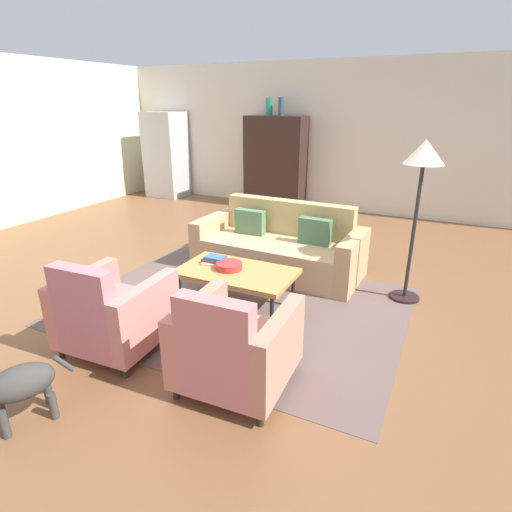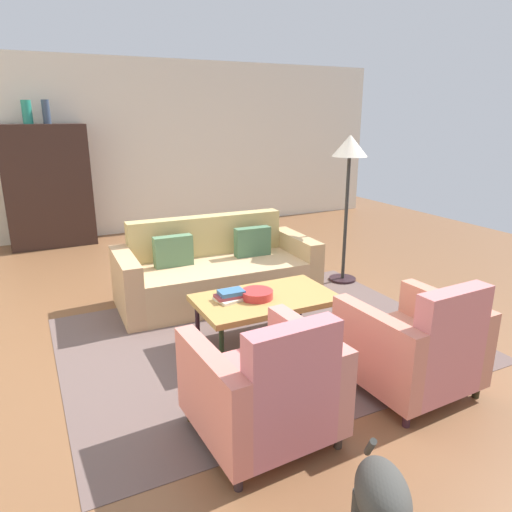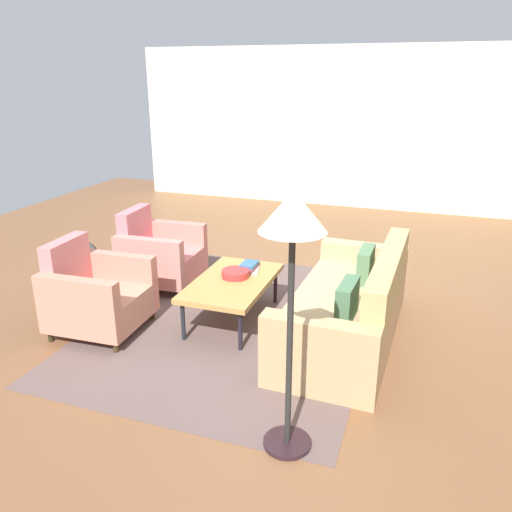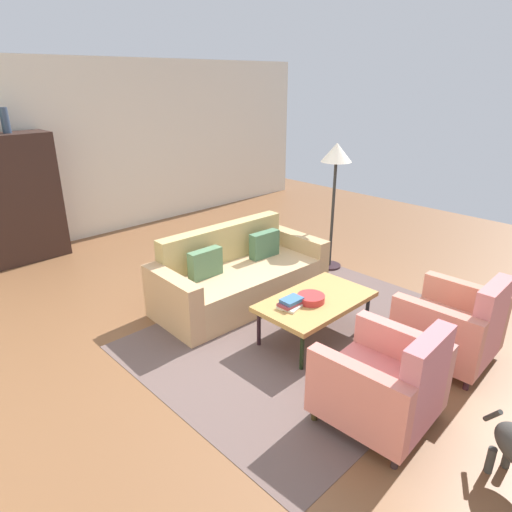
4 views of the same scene
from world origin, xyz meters
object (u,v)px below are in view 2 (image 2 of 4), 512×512
Objects in this scene: vase_tall at (27,112)px; coffee_table at (266,301)px; cabinet at (48,187)px; armchair_left at (267,391)px; couch at (215,272)px; vase_round at (46,112)px; book_stack at (231,295)px; dog at (385,504)px; fruit_bowl at (257,294)px; armchair_right at (416,349)px; floor_lamp at (349,160)px.

coffee_table is at bearing -69.96° from vase_tall.
cabinet reaches higher than coffee_table.
armchair_left is 2.70× the size of vase_tall.
vase_round reaches higher than couch.
couch is 2.42× the size of armchair_left.
book_stack is 0.16× the size of cabinet.
cabinet is (-1.42, 4.31, 0.51)m from coffee_table.
coffee_table is at bearing 59.96° from armchair_left.
vase_tall is (-0.15, -0.00, 1.06)m from cabinet.
couch is 1.17m from book_stack.
dog is (1.05, -6.42, -1.65)m from vase_tall.
armchair_left is 3.21× the size of fruit_bowl.
armchair_right reaches higher than couch.
coffee_table is 4.84m from vase_tall.
coffee_table is at bearing 115.12° from armchair_right.
book_stack is at bearing 123.67° from armchair_right.
couch is 2.43m from armchair_left.
book_stack is at bearing -153.38° from floor_lamp.
vase_round reaches higher than armchair_left.
armchair_right is at bearing -68.34° from vase_tall.
floor_lamp reaches higher than book_stack.
armchair_left is at bearing -103.87° from book_stack.
vase_tall is (-1.28, 4.23, 1.50)m from book_stack.
fruit_bowl is at bearing -73.96° from vase_round.
couch is 3.48m from cabinet.
couch reaches higher than coffee_table.
fruit_bowl is 4.79m from vase_tall.
dog is (0.80, -6.42, -1.65)m from vase_round.
coffee_table is 4.56m from cabinet.
couch is 7.20× the size of book_stack.
book_stack is (0.31, 1.24, 0.12)m from armchair_left.
coffee_table is 0.31m from book_stack.
book_stack is 0.17× the size of floor_lamp.
armchair_right reaches higher than fruit_bowl.
vase_round is (-1.03, 4.23, 1.50)m from book_stack.
floor_lamp reaches higher than fruit_bowl.
book_stack is 2.21m from dog.
vase_tall is (-2.17, 5.47, 1.62)m from armchair_right.
couch is 1.18× the size of cabinet.
couch is at bearing -67.01° from vase_round.
dog is at bearing -123.88° from floor_lamp.
armchair_left is 1.00× the size of armchair_right.
dog is at bearing -103.72° from coffee_table.
vase_round reaches higher than fruit_bowl.
couch reaches higher than fruit_bowl.
couch is at bearing -63.23° from vase_tall.
vase_tall is 6.71m from dog.
vase_tall is at bearing 109.07° from fruit_bowl.
couch is 1.20m from fruit_bowl.
vase_round is at bearing 103.65° from book_stack.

